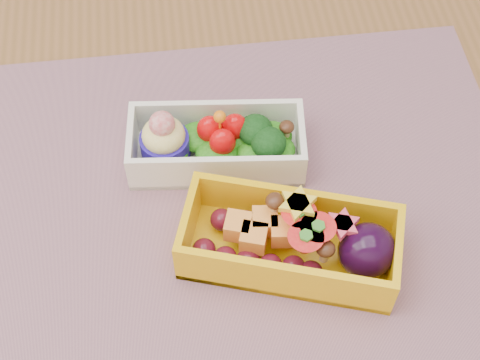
{
  "coord_description": "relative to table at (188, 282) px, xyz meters",
  "views": [
    {
      "loc": [
        0.01,
        -0.35,
        1.34
      ],
      "look_at": [
        0.06,
        0.03,
        0.79
      ],
      "focal_mm": 55.06,
      "sensor_mm": 36.0,
      "label": 1
    }
  ],
  "objects": [
    {
      "name": "placemat",
      "position": [
        0.05,
        0.02,
        0.1
      ],
      "size": [
        0.55,
        0.43,
        0.0
      ],
      "primitive_type": "cube",
      "rotation": [
        0.0,
        0.0,
        -0.0
      ],
      "color": "#9F6E76",
      "rests_on": "table"
    },
    {
      "name": "bento_white",
      "position": [
        0.04,
        0.08,
        0.13
      ],
      "size": [
        0.17,
        0.09,
        0.07
      ],
      "rotation": [
        0.0,
        0.0,
        -0.1
      ],
      "color": "white",
      "rests_on": "placemat"
    },
    {
      "name": "table",
      "position": [
        0.0,
        0.0,
        0.0
      ],
      "size": [
        1.2,
        0.8,
        0.75
      ],
      "color": "brown",
      "rests_on": "ground"
    },
    {
      "name": "bento_yellow",
      "position": [
        0.1,
        -0.04,
        0.13
      ],
      "size": [
        0.21,
        0.14,
        0.06
      ],
      "rotation": [
        0.0,
        0.0,
        -0.31
      ],
      "color": "#F0B30C",
      "rests_on": "placemat"
    }
  ]
}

